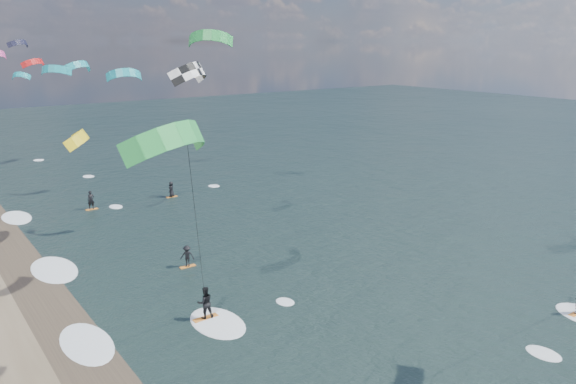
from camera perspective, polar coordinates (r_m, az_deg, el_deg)
kitesurfer_near_b at (r=24.57m, az=-9.36°, el=-0.91°), size 7.30×8.96×12.64m
far_kitesurfers at (r=47.89m, az=-13.29°, el=-2.45°), size 8.83×18.24×1.74m
bg_kite_field at (r=68.89m, az=-21.76°, el=11.98°), size 12.42×72.16×8.53m
shoreline_surf at (r=31.27m, az=-18.38°, el=-14.20°), size 2.40×79.40×0.11m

